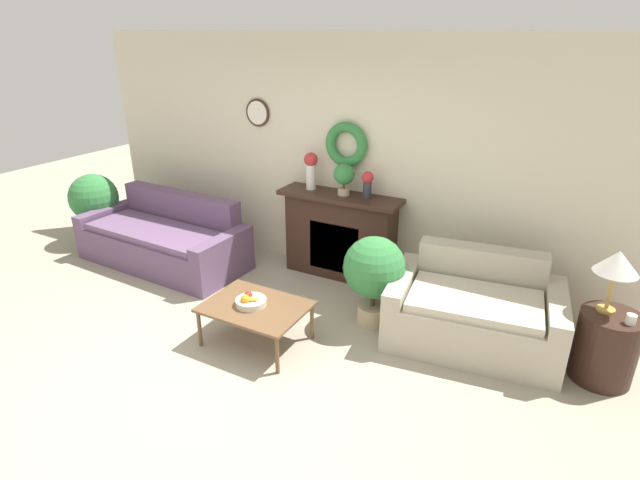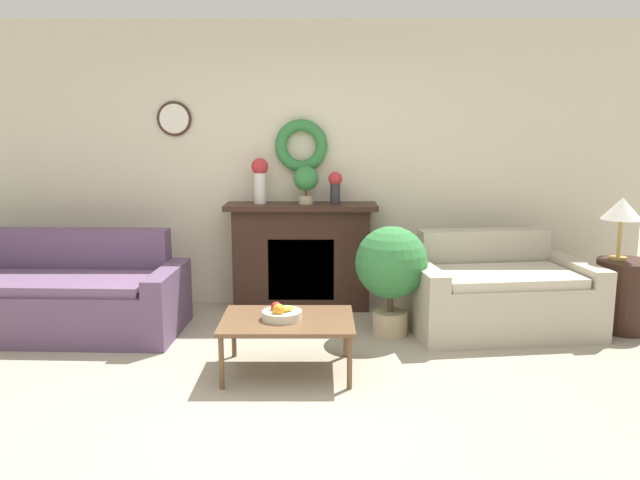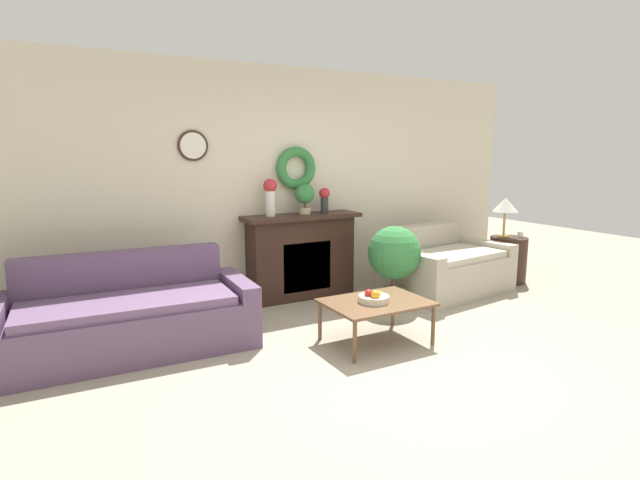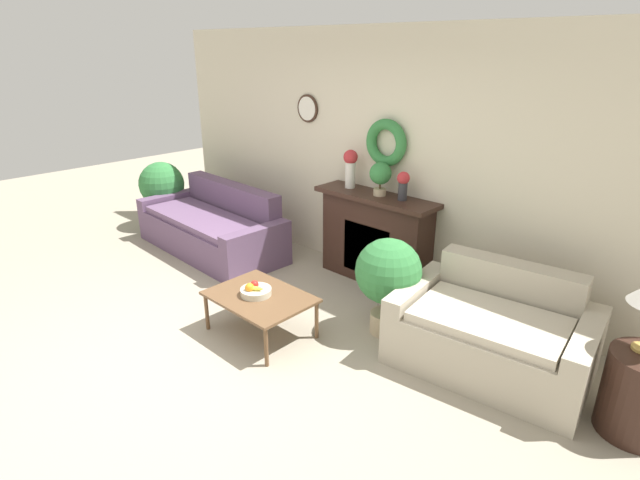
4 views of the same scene
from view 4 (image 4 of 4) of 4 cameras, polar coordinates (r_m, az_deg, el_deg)
name	(u,v)px [view 4 (image 4 of 4)]	position (r m, az deg, el deg)	size (l,w,h in m)	color
ground_plane	(201,359)	(4.48, -13.43, -13.08)	(16.00, 16.00, 0.00)	#9E937F
wall_back	(382,158)	(5.52, 7.09, 9.31)	(6.80, 0.18, 2.70)	beige
fireplace	(375,238)	(5.54, 6.32, 0.25)	(1.42, 0.41, 1.01)	#331E16
couch_left	(213,228)	(6.57, -12.14, 1.35)	(2.17, 1.00, 0.83)	#604766
loveseat_right	(492,333)	(4.37, 19.09, -10.01)	(1.63, 1.15, 0.81)	#B2A893
coffee_table	(260,299)	(4.56, -6.87, -6.69)	(0.92, 0.68, 0.39)	brown
fruit_bowl	(255,291)	(4.55, -7.42, -5.76)	(0.28, 0.28, 0.12)	beige
side_table_by_loveseat	(640,395)	(4.11, 32.76, -14.65)	(0.48, 0.48, 0.61)	#331E16
vase_on_mantel_left	(350,166)	(5.56, 3.50, 8.47)	(0.16, 0.16, 0.42)	silver
vase_on_mantel_right	(403,184)	(5.16, 9.47, 6.37)	(0.13, 0.13, 0.30)	#2D2D33
potted_plant_on_mantel	(380,175)	(5.29, 6.92, 7.37)	(0.23, 0.23, 0.35)	tan
potted_plant_floor_by_couch	(162,187)	(7.57, -17.62, 5.83)	(0.64, 0.64, 0.95)	tan
potted_plant_floor_by_loveseat	(388,275)	(4.50, 7.79, -4.00)	(0.60, 0.60, 0.92)	tan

